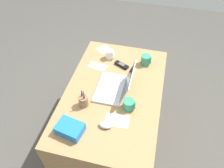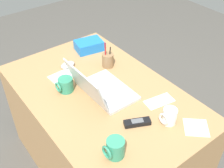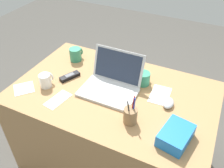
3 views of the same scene
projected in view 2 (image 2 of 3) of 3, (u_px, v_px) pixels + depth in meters
ground_plane at (103, 164)px, 2.09m from camera, size 6.00×6.00×0.00m
desk at (102, 132)px, 1.87m from camera, size 1.26×0.80×0.71m
laptop at (101, 89)px, 1.60m from camera, size 0.35×0.29×0.22m
computer_mouse at (68, 65)px, 1.84m from camera, size 0.07×0.10×0.04m
coffee_mug_white at (115, 148)px, 1.26m from camera, size 0.09×0.10×0.10m
coffee_mug_tall at (169, 116)px, 1.43m from camera, size 0.07×0.09×0.09m
coffee_mug_spare at (65, 85)px, 1.64m from camera, size 0.09×0.10×0.09m
cordless_phone at (137, 123)px, 1.44m from camera, size 0.10×0.14×0.03m
pen_holder at (108, 60)px, 1.83m from camera, size 0.07×0.07×0.18m
snack_bag at (89, 45)px, 2.01m from camera, size 0.17×0.21×0.07m
paper_note_near_laptop at (159, 101)px, 1.59m from camera, size 0.11×0.18×0.00m
paper_note_left at (196, 127)px, 1.43m from camera, size 0.17×0.17×0.00m
paper_note_right at (64, 76)px, 1.78m from camera, size 0.12×0.19×0.00m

